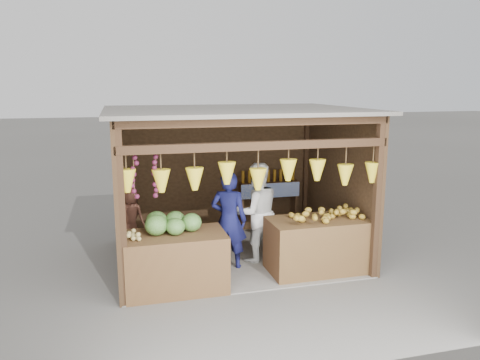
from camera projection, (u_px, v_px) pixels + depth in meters
name	position (u px, v px, depth m)	size (l,w,h in m)	color
ground	(235.00, 257.00, 8.43)	(80.00, 80.00, 0.00)	#514F49
stall_structure	(233.00, 167.00, 8.05)	(4.30, 3.30, 2.66)	slate
back_shelf	(268.00, 191.00, 9.74)	(1.25, 0.32, 1.32)	#382314
counter_left	(175.00, 262.00, 7.02)	(1.50, 0.85, 0.88)	#492D18
counter_right	(321.00, 245.00, 7.73)	(1.74, 0.85, 0.90)	#4E2F1A
stool	(132.00, 255.00, 8.05)	(0.35, 0.35, 0.33)	black
man_standing	(229.00, 220.00, 7.80)	(0.61, 0.40, 1.66)	#131548
woman_standing	(256.00, 212.00, 8.12)	(0.85, 0.66, 1.75)	silver
vendor_seated	(130.00, 217.00, 7.92)	(0.51, 0.33, 1.03)	#552F22
melon_pile	(172.00, 222.00, 6.99)	(1.00, 0.50, 0.32)	#215115
tanfruit_pile	(130.00, 234.00, 6.72)	(0.34, 0.40, 0.13)	#998946
mango_pile	(326.00, 213.00, 7.60)	(1.40, 0.64, 0.22)	#BF6719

